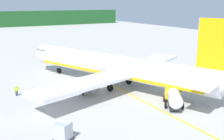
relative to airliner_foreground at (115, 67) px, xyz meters
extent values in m
cylinder|color=white|center=(-0.21, 0.53, 0.11)|extent=(16.98, 34.81, 3.80)
cone|color=white|center=(-7.39, 18.34, 0.11)|extent=(4.25, 3.58, 3.61)
cube|color=#192333|center=(-6.57, 16.30, 0.96)|extent=(3.89, 3.43, 0.60)
cube|color=white|center=(-7.94, -4.74, -0.56)|extent=(16.70, 9.01, 0.50)
cylinder|color=slate|center=(-6.07, -2.05, -1.76)|extent=(3.24, 3.79, 2.20)
cube|color=white|center=(9.01, 2.09, -0.56)|extent=(16.38, 11.74, 0.50)
cylinder|color=slate|center=(5.80, 2.73, -1.76)|extent=(3.24, 3.79, 2.20)
cube|color=#F2B20C|center=(5.95, -14.78, 5.26)|extent=(1.98, 4.22, 6.50)
cube|color=white|center=(5.95, -14.78, 0.51)|extent=(10.84, 6.85, 0.24)
cube|color=#F2B20C|center=(-0.21, 0.53, -0.94)|extent=(15.46, 31.40, 0.36)
cylinder|color=black|center=(-5.33, 13.22, -2.84)|extent=(0.74, 1.15, 1.10)
cylinder|color=gray|center=(-5.33, 13.22, -2.04)|extent=(0.20, 0.20, 0.50)
cylinder|color=black|center=(-2.06, -1.84, -2.84)|extent=(0.74, 1.15, 1.10)
cylinder|color=gray|center=(-2.06, -1.84, -2.04)|extent=(0.20, 0.20, 0.50)
cylinder|color=black|center=(2.76, 0.11, -2.84)|extent=(0.74, 1.15, 1.10)
cylinder|color=gray|center=(2.76, 0.11, -2.04)|extent=(0.20, 0.20, 0.50)
cube|color=yellow|center=(3.31, -10.38, -1.89)|extent=(2.84, 2.75, 1.80)
cube|color=#192333|center=(3.81, -9.69, -1.53)|extent=(1.54, 1.15, 0.94)
cylinder|color=silver|center=(1.70, -12.60, -1.89)|extent=(3.52, 3.90, 1.80)
cube|color=#262628|center=(2.23, -11.88, -2.87)|extent=(4.48, 5.35, 0.16)
cylinder|color=black|center=(2.25, -9.98, -2.94)|extent=(0.76, 0.89, 0.90)
cylinder|color=black|center=(4.03, -11.27, -2.94)|extent=(0.76, 0.89, 0.90)
cylinder|color=black|center=(0.81, -11.96, -2.94)|extent=(0.76, 0.89, 0.90)
cylinder|color=black|center=(2.59, -13.25, -2.94)|extent=(0.76, 0.89, 0.90)
cube|color=#333338|center=(-14.30, -13.75, -3.24)|extent=(2.27, 2.27, 0.30)
cube|color=#B2B7C1|center=(-14.30, -13.75, -2.26)|extent=(1.99, 1.99, 1.66)
cube|color=#B2B7C1|center=(-13.88, -13.47, -1.58)|extent=(1.30, 1.54, 0.54)
cylinder|color=#191E33|center=(-15.44, 3.24, -2.99)|extent=(0.14, 0.14, 0.79)
cylinder|color=#191E33|center=(-15.62, 3.24, -2.99)|extent=(0.14, 0.14, 0.79)
cube|color=#CCE519|center=(-15.53, 3.24, -2.30)|extent=(0.45, 0.23, 0.59)
cube|color=silver|center=(-15.53, 3.24, -2.27)|extent=(0.46, 0.24, 0.06)
sphere|color=tan|center=(-15.53, 3.24, -1.90)|extent=(0.21, 0.21, 0.21)
cylinder|color=#CCE519|center=(-15.26, 3.23, -2.27)|extent=(0.09, 0.09, 0.56)
cylinder|color=#CCE519|center=(-15.80, 3.24, -2.27)|extent=(0.09, 0.09, 0.56)
cylinder|color=#191E33|center=(-6.75, -1.66, -2.96)|extent=(0.14, 0.14, 0.87)
cylinder|color=#191E33|center=(-6.79, -1.84, -2.96)|extent=(0.14, 0.14, 0.87)
cube|color=#CCE519|center=(-6.77, -1.75, -2.19)|extent=(0.30, 0.47, 0.65)
cube|color=silver|center=(-6.77, -1.75, -2.16)|extent=(0.31, 0.49, 0.06)
sphere|color=tan|center=(-6.77, -1.75, -1.75)|extent=(0.24, 0.24, 0.24)
cylinder|color=#CCE519|center=(-6.72, -1.48, -2.16)|extent=(0.09, 0.09, 0.62)
cylinder|color=#CCE519|center=(-6.82, -2.02, -2.16)|extent=(0.09, 0.09, 0.62)
cylinder|color=#191E33|center=(8.75, -7.56, -2.96)|extent=(0.14, 0.14, 0.85)
cylinder|color=#191E33|center=(8.86, -7.70, -2.96)|extent=(0.14, 0.14, 0.85)
cube|color=#CCE519|center=(8.80, -7.63, -2.22)|extent=(0.44, 0.48, 0.64)
cube|color=silver|center=(8.80, -7.63, -2.18)|extent=(0.46, 0.50, 0.06)
sphere|color=tan|center=(8.80, -7.63, -1.78)|extent=(0.23, 0.23, 0.23)
cylinder|color=#CCE519|center=(8.64, -7.42, -2.18)|extent=(0.09, 0.09, 0.61)
cylinder|color=#CCE519|center=(8.97, -7.84, -2.18)|extent=(0.09, 0.09, 0.61)
cube|color=yellow|center=(-0.30, -4.47, -3.39)|extent=(0.30, 60.00, 0.01)
camera|label=1|loc=(-22.86, -38.75, 10.45)|focal=44.51mm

